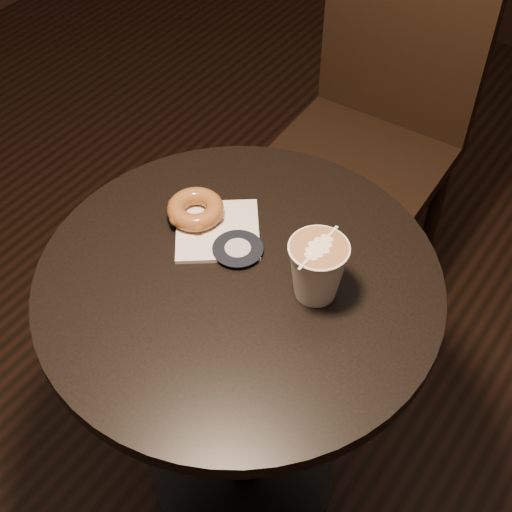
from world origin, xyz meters
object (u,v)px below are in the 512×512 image
object	(u,v)px
cafe_table	(241,344)
doughnut	(196,209)
pastry_bag	(218,230)
chair	(379,105)
latte_cup	(317,270)

from	to	relation	value
cafe_table	doughnut	size ratio (longest dim) A/B	7.21
cafe_table	pastry_bag	size ratio (longest dim) A/B	5.06
chair	pastry_bag	world-z (taller)	chair
pastry_bag	latte_cup	bearing A→B (deg)	-42.36
cafe_table	doughnut	bearing A→B (deg)	155.21
pastry_bag	doughnut	size ratio (longest dim) A/B	1.43
doughnut	pastry_bag	bearing A→B (deg)	-4.59
doughnut	latte_cup	size ratio (longest dim) A/B	0.95
latte_cup	chair	bearing A→B (deg)	109.21
doughnut	latte_cup	world-z (taller)	latte_cup
cafe_table	doughnut	world-z (taller)	doughnut
doughnut	latte_cup	bearing A→B (deg)	-4.25
chair	latte_cup	world-z (taller)	chair
pastry_bag	chair	bearing A→B (deg)	54.51
cafe_table	chair	world-z (taller)	chair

